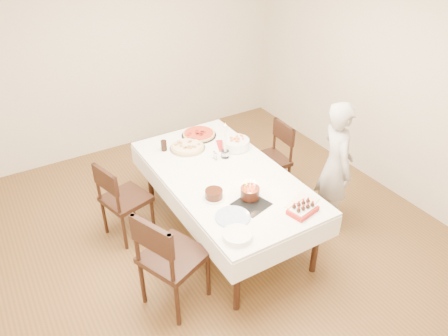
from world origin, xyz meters
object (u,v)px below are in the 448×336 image
dining_table (224,204)px  chair_left_savory (126,199)px  pasta_bowl (236,143)px  taper_candle (225,141)px  pizza_white (187,147)px  layer_cake (214,194)px  person (336,166)px  strawberry_box (303,209)px  chair_left_dessert (174,257)px  birthday_cake (250,190)px  chair_right_savory (269,160)px  cola_glass (164,146)px  pizza_pepperoni (199,134)px

dining_table → chair_left_savory: (-0.88, 0.51, 0.08)m
pasta_bowl → taper_candle: 0.27m
pizza_white → layer_cake: 0.95m
person → strawberry_box: 0.92m
person → taper_candle: (-0.91, 0.71, 0.23)m
pasta_bowl → strawberry_box: 1.26m
dining_table → chair_left_dessert: 1.02m
dining_table → birthday_cake: bearing=-90.4°
pasta_bowl → birthday_cake: size_ratio=1.66×
chair_right_savory → chair_left_dessert: bearing=-148.8°
strawberry_box → birthday_cake: bearing=124.3°
chair_left_savory → taper_candle: (1.05, -0.24, 0.50)m
pizza_white → birthday_cake: birthday_cake is taller
dining_table → strawberry_box: strawberry_box is taller
cola_glass → chair_left_dessert: bearing=-112.0°
pizza_white → chair_left_dessert: bearing=-122.3°
person → birthday_cake: size_ratio=8.22×
strawberry_box → pizza_pepperoni: bearing=93.9°
taper_candle → cola_glass: 0.69m
pasta_bowl → layer_cake: bearing=-134.7°
pizza_white → birthday_cake: size_ratio=2.23×
layer_cake → pizza_white: bearing=77.8°
cola_glass → layer_cake: cola_glass is taller
chair_left_savory → person: person is taller
pizza_white → dining_table: bearing=-82.2°
dining_table → cola_glass: bearing=113.4°
chair_right_savory → pizza_white: size_ratio=2.27×
cola_glass → layer_cake: 1.03m
chair_left_savory → chair_left_dessert: 1.07m
taper_candle → cola_glass: bearing=136.7°
chair_left_dessert → cola_glass: (0.52, 1.29, 0.30)m
pizza_white → taper_candle: taper_candle is taller
dining_table → chair_left_dessert: size_ratio=2.08×
pasta_bowl → person: bearing=-49.1°
chair_left_savory → cola_glass: (0.56, 0.22, 0.36)m
person → layer_cake: 1.38m
taper_candle → birthday_cake: taper_candle is taller
dining_table → person: (1.08, -0.44, 0.35)m
layer_cake → birthday_cake: birthday_cake is taller
cola_glass → strawberry_box: cola_glass is taller
chair_left_dessert → person: size_ratio=0.71×
dining_table → pasta_bowl: 0.68m
chair_right_savory → person: person is taller
chair_left_dessert → layer_cake: size_ratio=4.90×
person → birthday_cake: person is taller
pizza_pepperoni → strawberry_box: bearing=-86.1°
chair_right_savory → strawberry_box: 1.40m
chair_left_dessert → taper_candle: (1.01, 0.83, 0.44)m
pizza_pepperoni → cola_glass: (-0.48, -0.09, 0.04)m
pizza_pepperoni → pasta_bowl: pasta_bowl is taller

